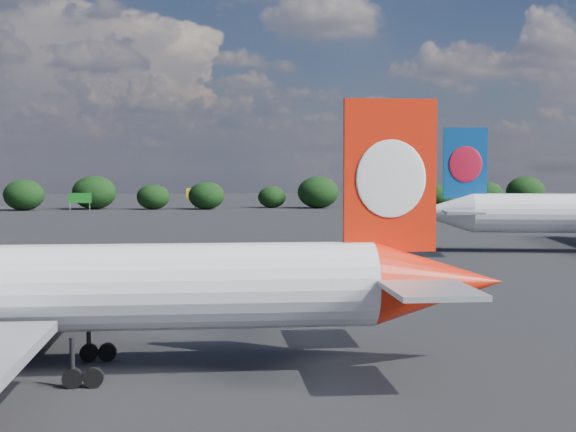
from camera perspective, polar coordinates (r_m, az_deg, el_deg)
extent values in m
plane|color=black|center=(98.00, -12.90, -3.07)|extent=(500.00, 500.00, 0.00)
cylinder|color=white|center=(44.26, -16.94, -4.94)|extent=(35.25, 5.50, 4.62)
cone|color=red|center=(45.22, 10.63, -4.67)|extent=(7.51, 4.81, 4.62)
cube|color=red|center=(44.08, 7.25, 2.87)|extent=(5.10, 0.59, 8.32)
ellipsoid|color=white|center=(43.81, 7.33, 2.65)|extent=(3.89, 0.28, 4.25)
ellipsoid|color=white|center=(44.35, 7.17, 2.66)|extent=(3.89, 0.28, 4.25)
cube|color=#93959A|center=(39.83, 10.14, -5.23)|extent=(4.30, 5.65, 0.28)
cube|color=#93959A|center=(49.60, 6.93, -3.49)|extent=(4.30, 5.65, 0.28)
cube|color=#93959A|center=(56.51, -16.39, -4.65)|extent=(6.47, 18.64, 0.51)
cylinder|color=red|center=(52.61, -19.30, -6.63)|extent=(4.69, 2.61, 2.50)
cube|color=#93959A|center=(52.51, -19.31, -5.93)|extent=(2.04, 0.33, 1.11)
cylinder|color=black|center=(41.85, -15.09, -9.90)|extent=(0.27, 0.27, 2.31)
cylinder|color=black|center=(42.06, -15.07, -11.07)|extent=(1.03, 0.44, 1.02)
cylinder|color=black|center=(41.91, -13.67, -11.10)|extent=(1.03, 0.44, 1.02)
cylinder|color=black|center=(47.20, -13.99, -8.36)|extent=(0.27, 0.27, 2.31)
cylinder|color=black|center=(47.39, -13.97, -9.40)|extent=(1.03, 0.44, 1.02)
cylinder|color=black|center=(47.25, -12.73, -9.42)|extent=(1.03, 0.44, 1.02)
cone|color=white|center=(106.66, 10.81, 0.22)|extent=(9.00, 6.60, 5.10)
cube|color=#0D4894|center=(106.90, 12.49, 3.71)|extent=(5.60, 1.60, 9.18)
ellipsoid|color=red|center=(106.59, 12.51, 3.61)|extent=(4.24, 1.04, 4.69)
ellipsoid|color=red|center=(107.20, 12.46, 3.61)|extent=(4.24, 1.04, 4.69)
cube|color=#93959A|center=(101.34, 12.33, 0.27)|extent=(5.70, 6.90, 0.31)
cube|color=#93959A|center=(112.45, 11.52, 0.59)|extent=(5.70, 6.90, 0.31)
cube|color=#14681A|center=(214.84, -14.60, 1.25)|extent=(6.00, 0.30, 2.60)
cylinder|color=#999CA1|center=(215.27, -15.25, 0.66)|extent=(0.20, 0.20, 2.00)
cylinder|color=#999CA1|center=(214.62, -13.93, 0.67)|extent=(0.20, 0.20, 2.00)
cube|color=yellow|center=(219.00, -6.59, 1.59)|extent=(5.00, 0.30, 3.00)
cylinder|color=#999CA1|center=(219.11, -6.58, 0.87)|extent=(0.30, 0.30, 2.50)
ellipsoid|color=black|center=(217.90, -18.28, 1.43)|extent=(10.45, 8.84, 8.04)
ellipsoid|color=black|center=(219.25, -13.62, 1.64)|extent=(11.64, 9.85, 8.95)
ellipsoid|color=black|center=(215.19, -9.57, 1.36)|extent=(8.72, 7.38, 6.71)
ellipsoid|color=black|center=(213.42, -5.82, 1.46)|extent=(9.55, 8.08, 7.35)
ellipsoid|color=black|center=(220.68, -1.15, 1.36)|extent=(7.74, 6.55, 5.95)
ellipsoid|color=black|center=(218.94, 2.16, 1.70)|extent=(11.36, 9.61, 8.74)
ellipsoid|color=black|center=(222.85, 5.97, 1.39)|extent=(8.03, 6.79, 6.17)
ellipsoid|color=black|center=(224.11, 10.56, 1.40)|extent=(8.45, 7.15, 6.50)
ellipsoid|color=black|center=(228.51, 13.94, 1.48)|extent=(9.34, 7.91, 7.19)
ellipsoid|color=black|center=(240.25, 16.53, 1.70)|extent=(11.17, 9.45, 8.59)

